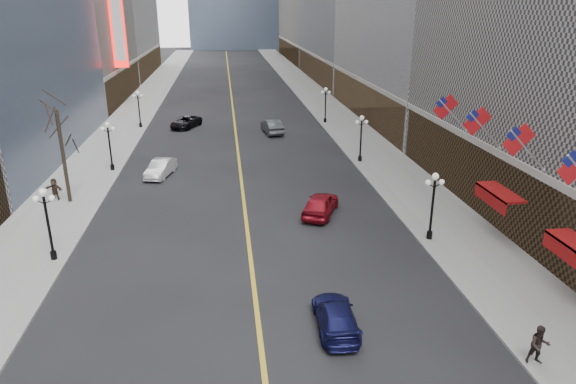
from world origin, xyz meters
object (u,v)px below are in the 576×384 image
object	(u,v)px
streetlamp_west_2	(109,141)
car_sb_far	(272,126)
streetlamp_east_3	(326,101)
streetlamp_west_1	(47,217)
streetlamp_west_3	(139,105)
streetlamp_east_2	(361,134)
car_nb_far	(186,122)
car_sb_mid	(321,204)
car_sb_near	(336,316)
streetlamp_east_1	(433,199)
car_nb_mid	(161,168)

from	to	relation	value
streetlamp_west_2	car_sb_far	xyz separation A→B (m)	(16.18, 13.28, -2.05)
streetlamp_east_3	streetlamp_west_1	bearing A→B (deg)	-123.25
streetlamp_west_3	car_sb_far	bearing A→B (deg)	-16.25
streetlamp_east_2	car_nb_far	xyz separation A→B (m)	(-17.93, 17.61, -2.19)
car_sb_mid	streetlamp_east_2	bearing A→B (deg)	-92.55
streetlamp_east_2	streetlamp_east_3	distance (m)	18.00
streetlamp_west_3	car_sb_far	size ratio (longest dim) A/B	0.88
streetlamp_west_3	car_nb_far	distance (m)	6.09
car_sb_mid	car_sb_far	size ratio (longest dim) A/B	0.95
car_sb_near	streetlamp_east_1	bearing A→B (deg)	-130.75
streetlamp_west_1	car_sb_mid	distance (m)	18.22
streetlamp_east_1	car_sb_near	bearing A→B (deg)	-132.85
streetlamp_east_2	car_nb_mid	distance (m)	19.19
streetlamp_east_2	streetlamp_east_3	world-z (taller)	same
car_sb_mid	car_sb_far	distance (m)	26.02
streetlamp_east_3	car_sb_near	size ratio (longest dim) A/B	0.99
streetlamp_west_1	car_sb_near	bearing A→B (deg)	-29.65
streetlamp_east_2	streetlamp_west_1	distance (m)	29.68
car_sb_mid	car_sb_far	xyz separation A→B (m)	(-1.13, 25.99, 0.01)
streetlamp_east_1	streetlamp_west_2	distance (m)	29.68
streetlamp_east_2	car_sb_near	bearing A→B (deg)	-106.93
streetlamp_west_3	streetlamp_east_1	bearing A→B (deg)	-56.75
streetlamp_east_1	car_sb_mid	distance (m)	8.47
streetlamp_east_2	car_sb_far	world-z (taller)	streetlamp_east_2
streetlamp_east_2	car_sb_mid	distance (m)	14.33
car_nb_mid	car_sb_near	bearing A→B (deg)	-51.87
streetlamp_east_2	streetlamp_west_1	bearing A→B (deg)	-142.67
streetlamp_west_2	streetlamp_west_3	size ratio (longest dim) A/B	1.00
car_nb_mid	streetlamp_east_1	bearing A→B (deg)	-25.58
car_nb_mid	car_sb_mid	world-z (taller)	car_sb_mid
streetlamp_east_1	streetlamp_east_2	distance (m)	18.00
streetlamp_east_2	car_nb_mid	bearing A→B (deg)	-173.98
streetlamp_east_1	car_nb_mid	bearing A→B (deg)	139.84
streetlamp_east_3	streetlamp_west_2	distance (m)	29.68
streetlamp_east_3	car_nb_mid	bearing A→B (deg)	-133.48
car_nb_mid	car_nb_far	world-z (taller)	car_nb_mid
streetlamp_east_3	car_sb_far	xyz separation A→B (m)	(-7.42, -4.72, -2.05)
streetlamp_east_3	car_sb_near	world-z (taller)	streetlamp_east_3
streetlamp_west_2	streetlamp_east_1	bearing A→B (deg)	-37.33
car_sb_mid	car_sb_far	bearing A→B (deg)	-63.74
streetlamp_east_3	car_sb_far	bearing A→B (deg)	-147.54
car_nb_mid	streetlamp_west_3	bearing A→B (deg)	117.63
streetlamp_east_3	car_nb_far	distance (m)	18.07
streetlamp_west_1	car_sb_far	xyz separation A→B (m)	(16.18, 31.28, -2.05)
streetlamp_west_2	streetlamp_west_1	bearing A→B (deg)	-90.00
car_nb_mid	car_sb_far	size ratio (longest dim) A/B	0.88
streetlamp_west_1	car_sb_mid	world-z (taller)	streetlamp_west_1
streetlamp_west_1	streetlamp_east_2	bearing A→B (deg)	37.33
car_sb_near	car_sb_far	world-z (taller)	car_sb_far
streetlamp_east_2	car_sb_near	distance (m)	28.10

